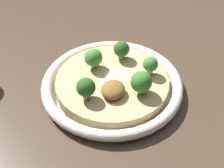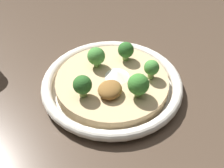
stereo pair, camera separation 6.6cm
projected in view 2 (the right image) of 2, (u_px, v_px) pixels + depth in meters
ground_plane at (112, 91)px, 0.68m from camera, size 6.00×6.00×0.00m
risotto_bowl at (112, 85)px, 0.67m from camera, size 0.27×0.27×0.03m
cheese_sprinkle at (117, 74)px, 0.66m from camera, size 0.05×0.05×0.01m
crispy_onion_garnish at (110, 90)px, 0.62m from camera, size 0.05×0.04×0.02m
broccoli_back_right at (138, 85)px, 0.61m from camera, size 0.04×0.04×0.05m
broccoli_left at (125, 50)px, 0.69m from camera, size 0.03×0.03×0.04m
broccoli_back_left at (152, 68)px, 0.65m from camera, size 0.03×0.03×0.04m
broccoli_front_left at (96, 56)px, 0.67m from camera, size 0.04×0.04×0.04m
broccoli_right at (82, 85)px, 0.61m from camera, size 0.03×0.03×0.04m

